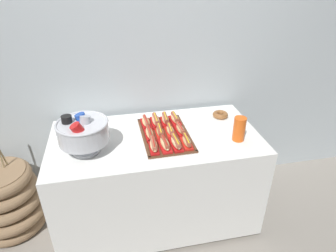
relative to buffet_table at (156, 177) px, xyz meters
The scene contains 20 objects.
ground_plane 0.41m from the buffet_table, ahead, with size 10.00×10.00×0.00m, color gray.
back_wall 1.01m from the buffet_table, 90.00° to the left, with size 6.00×0.10×2.60m, color #B2BCC1.
buffet_table is the anchor object (origin of this frame).
floor_vase 1.18m from the buffet_table, behind, with size 0.57×0.57×0.94m.
serving_tray 0.38m from the buffet_table, ahead, with size 0.34×0.53×0.01m.
hot_dog_0 0.44m from the buffet_table, 102.78° to the right, with size 0.07×0.18×0.06m.
hot_dog_1 0.44m from the buffet_table, 78.08° to the right, with size 0.07×0.18×0.06m.
hot_dog_2 0.46m from the buffet_table, 56.78° to the right, with size 0.07×0.18×0.06m.
hot_dog_3 0.48m from the buffet_table, 42.16° to the right, with size 0.06×0.16×0.06m.
hot_dog_4 0.41m from the buffet_table, behind, with size 0.06×0.18×0.06m.
hot_dog_5 0.41m from the buffet_table, ahead, with size 0.06×0.17×0.06m.
hot_dog_6 0.42m from the buffet_table, ahead, with size 0.06×0.15×0.06m.
hot_dog_7 0.45m from the buffet_table, ahead, with size 0.07×0.16×0.06m.
hot_dog_8 0.44m from the buffet_table, 105.47° to the left, with size 0.07×0.17×0.06m.
hot_dog_9 0.44m from the buffet_table, 78.92° to the left, with size 0.07×0.18×0.06m.
hot_dog_10 0.45m from the buffet_table, 56.49° to the left, with size 0.07×0.16×0.07m.
hot_dog_11 0.48m from the buffet_table, 41.71° to the left, with size 0.07×0.17×0.06m.
punch_bowl 0.71m from the buffet_table, 168.97° to the right, with size 0.33×0.33×0.27m.
cup_stack 0.74m from the buffet_table, 16.42° to the right, with size 0.08×0.08×0.17m.
donut 0.71m from the buffet_table, 18.33° to the left, with size 0.12×0.12×0.04m.
Camera 1 is at (-0.28, -1.77, 1.88)m, focal length 31.47 mm.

